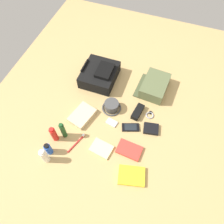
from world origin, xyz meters
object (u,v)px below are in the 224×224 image
Objects in this scene: bucket_hat at (112,106)px; wristwatch at (150,115)px; media_player at (112,122)px; wallet at (151,129)px; paperback_novel at (131,176)px; folded_towel at (82,115)px; deodorant_spray at (48,149)px; sunscreen_spray at (54,134)px; backpack at (100,74)px; toothpaste_tube at (44,156)px; shampoo_bottle at (63,130)px; cell_phone at (131,127)px; travel_guidebook at (129,150)px; sunglasses_case at (138,112)px; toothbrush at (77,142)px; toiletry_pouch at (154,86)px; notepad at (101,148)px.

wristwatch is (0.04, -0.30, -0.03)m from bucket_hat.
wallet is (0.05, -0.30, 0.01)m from media_player.
paperback_novel is 1.00× the size of folded_towel.
sunscreen_spray is (0.11, 0.01, 0.02)m from deodorant_spray.
backpack is 1.97× the size of toothpaste_tube.
shampoo_bottle is 1.19× the size of cell_phone.
sunscreen_spray is at bearing 100.07° from travel_guidebook.
bucket_hat is 0.89× the size of shampoo_bottle.
backpack is at bearing 48.26° from wallet.
sunglasses_case is (0.15, -0.16, 0.01)m from media_player.
toothbrush is 0.52m from sunglasses_case.
travel_guidebook is at bearing -141.21° from backpack.
deodorant_spray reaches higher than media_player.
toiletry_pouch is at bearing -35.22° from deodorant_spray.
bucket_hat is 1.64× the size of media_player.
deodorant_spray is at bearing 110.86° from travel_guidebook.
sunglasses_case is at bearing -50.73° from sunscreen_spray.
cell_phone reaches higher than media_player.
toiletry_pouch is 1.01m from toothpaste_tube.
wristwatch is at bearing -112.77° from backpack.
backpack is 0.32m from bucket_hat.
shampoo_bottle is 0.14m from toothbrush.
toothpaste_tube is 0.17m from sunscreen_spray.
toothpaste_tube reaches higher than paperback_novel.
notepad is (-0.27, 0.29, -0.00)m from wallet.
travel_guidebook is at bearing -69.14° from deodorant_spray.
deodorant_spray is 0.16m from shampoo_bottle.
folded_towel is at bearing 57.80° from paperback_novel.
media_player is 0.30m from toothbrush.
wallet is at bearing -65.95° from shampoo_bottle.
media_player is (0.34, 0.26, -0.01)m from paperback_novel.
toothbrush is at bearing 126.70° from cell_phone.
backpack is 1.09× the size of toiletry_pouch.
sunglasses_case is (0.36, -0.45, -0.06)m from shampoo_bottle.
cell_phone is 1.55× the size of media_player.
deodorant_spray reaches higher than wallet.
cell_phone is (0.27, -0.49, -0.07)m from sunscreen_spray.
paperback_novel is (-0.76, -0.04, -0.04)m from toiletry_pouch.
toothbrush is 0.22m from folded_towel.
backpack is at bearing -8.90° from sunscreen_spray.
wristwatch is (0.16, -0.11, -0.00)m from cell_phone.
deodorant_spray is 0.37m from notepad.
shampoo_bottle is 0.99× the size of toothbrush.
paperback_novel is at bearing -146.31° from bucket_hat.
deodorant_spray is 0.74× the size of sunscreen_spray.
travel_guidebook is at bearing -79.37° from toothbrush.
media_player is (0.17, 0.19, -0.00)m from travel_guidebook.
wristwatch is 0.36× the size of folded_towel.
paperback_novel is at bearing -102.41° from shampoo_bottle.
travel_guidebook is 0.32m from sunglasses_case.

